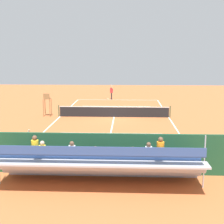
% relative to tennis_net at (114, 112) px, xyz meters
% --- Properties ---
extents(ground_plane, '(60.00, 60.00, 0.00)m').
position_rel_tennis_net_xyz_m(ground_plane, '(0.00, 0.00, -0.50)').
color(ground_plane, '#BC6033').
extents(court_line_markings, '(10.10, 22.20, 0.01)m').
position_rel_tennis_net_xyz_m(court_line_markings, '(0.00, -0.04, -0.50)').
color(court_line_markings, white).
rests_on(court_line_markings, ground).
extents(tennis_net, '(10.30, 0.10, 1.07)m').
position_rel_tennis_net_xyz_m(tennis_net, '(0.00, 0.00, 0.00)').
color(tennis_net, black).
rests_on(tennis_net, ground).
extents(backdrop_wall, '(18.00, 0.16, 2.00)m').
position_rel_tennis_net_xyz_m(backdrop_wall, '(0.00, 14.00, 0.50)').
color(backdrop_wall, '#1E4C2D').
rests_on(backdrop_wall, ground).
extents(bleacher_stand, '(9.06, 2.40, 2.48)m').
position_rel_tennis_net_xyz_m(bleacher_stand, '(0.05, 15.35, 0.44)').
color(bleacher_stand, '#B2B2B7').
rests_on(bleacher_stand, ground).
extents(umpire_chair, '(0.67, 0.67, 2.14)m').
position_rel_tennis_net_xyz_m(umpire_chair, '(6.20, -0.11, 0.81)').
color(umpire_chair, olive).
rests_on(umpire_chair, ground).
extents(courtside_bench, '(1.80, 0.40, 0.93)m').
position_rel_tennis_net_xyz_m(courtside_bench, '(-2.57, 13.27, 0.06)').
color(courtside_bench, '#9E754C').
rests_on(courtside_bench, ground).
extents(equipment_bag, '(0.90, 0.36, 0.36)m').
position_rel_tennis_net_xyz_m(equipment_bag, '(-0.76, 13.40, -0.32)').
color(equipment_bag, '#334C8C').
rests_on(equipment_bag, ground).
extents(tennis_player, '(0.40, 0.54, 1.93)m').
position_rel_tennis_net_xyz_m(tennis_player, '(0.78, -11.38, 0.51)').
color(tennis_player, black).
rests_on(tennis_player, ground).
extents(tennis_racket, '(0.52, 0.52, 0.03)m').
position_rel_tennis_net_xyz_m(tennis_racket, '(1.29, -11.80, -0.49)').
color(tennis_racket, black).
rests_on(tennis_racket, ground).
extents(tennis_ball_near, '(0.07, 0.07, 0.07)m').
position_rel_tennis_net_xyz_m(tennis_ball_near, '(0.49, -10.72, -0.47)').
color(tennis_ball_near, '#CCDB33').
rests_on(tennis_ball_near, ground).
extents(line_judge, '(0.44, 0.56, 1.93)m').
position_rel_tennis_net_xyz_m(line_judge, '(3.85, 13.29, 0.51)').
color(line_judge, '#232328').
rests_on(line_judge, ground).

